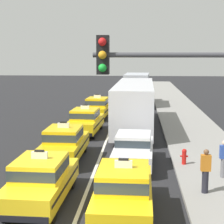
{
  "coord_description": "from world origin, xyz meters",
  "views": [
    {
      "loc": [
        1.97,
        -9.37,
        5.22
      ],
      "look_at": [
        0.13,
        15.48,
        1.3
      ],
      "focal_mm": 59.33,
      "sensor_mm": 36.0,
      "label": 1
    }
  ],
  "objects_px": {
    "taxi_left_fourth": "(98,107)",
    "sedan_right_second": "(134,148)",
    "bus_right_third": "(135,103)",
    "traffic_light_pole": "(185,125)",
    "pedestrian_near_crosswalk": "(206,171)",
    "box_truck_right_fourth": "(137,88)",
    "fire_hydrant": "(184,156)",
    "taxi_right_nearest": "(124,190)",
    "pedestrian_mid_block": "(224,159)",
    "taxi_left_nearest": "(41,179)",
    "taxi_left_second": "(64,143)",
    "taxi_left_third": "(85,121)"
  },
  "relations": [
    {
      "from": "taxi_left_fourth",
      "to": "sedan_right_second",
      "type": "height_order",
      "value": "taxi_left_fourth"
    },
    {
      "from": "bus_right_third",
      "to": "traffic_light_pole",
      "type": "xyz_separation_m",
      "value": [
        1.24,
        -18.24,
        2.0
      ]
    },
    {
      "from": "taxi_left_fourth",
      "to": "pedestrian_near_crosswalk",
      "type": "xyz_separation_m",
      "value": [
        5.89,
        -16.79,
        0.11
      ]
    },
    {
      "from": "box_truck_right_fourth",
      "to": "sedan_right_second",
      "type": "bearing_deg",
      "value": -90.03
    },
    {
      "from": "pedestrian_near_crosswalk",
      "to": "fire_hydrant",
      "type": "xyz_separation_m",
      "value": [
        -0.35,
        3.55,
        -0.44
      ]
    },
    {
      "from": "box_truck_right_fourth",
      "to": "pedestrian_near_crosswalk",
      "type": "height_order",
      "value": "box_truck_right_fourth"
    },
    {
      "from": "taxi_right_nearest",
      "to": "pedestrian_mid_block",
      "type": "bearing_deg",
      "value": 42.61
    },
    {
      "from": "taxi_left_nearest",
      "to": "pedestrian_near_crosswalk",
      "type": "height_order",
      "value": "taxi_left_nearest"
    },
    {
      "from": "bus_right_third",
      "to": "pedestrian_near_crosswalk",
      "type": "xyz_separation_m",
      "value": [
        2.78,
        -12.29,
        -0.83
      ]
    },
    {
      "from": "pedestrian_mid_block",
      "to": "traffic_light_pole",
      "type": "distance_m",
      "value": 8.67
    },
    {
      "from": "box_truck_right_fourth",
      "to": "pedestrian_mid_block",
      "type": "distance_m",
      "value": 22.82
    },
    {
      "from": "taxi_left_fourth",
      "to": "traffic_light_pole",
      "type": "xyz_separation_m",
      "value": [
        4.34,
        -22.73,
        2.94
      ]
    },
    {
      "from": "taxi_left_fourth",
      "to": "sedan_right_second",
      "type": "bearing_deg",
      "value": -76.41
    },
    {
      "from": "taxi_left_fourth",
      "to": "pedestrian_near_crosswalk",
      "type": "relative_size",
      "value": 2.83
    },
    {
      "from": "taxi_left_fourth",
      "to": "sedan_right_second",
      "type": "relative_size",
      "value": 1.07
    },
    {
      "from": "taxi_left_nearest",
      "to": "taxi_left_second",
      "type": "distance_m",
      "value": 5.37
    },
    {
      "from": "taxi_right_nearest",
      "to": "sedan_right_second",
      "type": "bearing_deg",
      "value": 87.53
    },
    {
      "from": "taxi_left_fourth",
      "to": "box_truck_right_fourth",
      "type": "height_order",
      "value": "box_truck_right_fourth"
    },
    {
      "from": "taxi_left_second",
      "to": "bus_right_third",
      "type": "xyz_separation_m",
      "value": [
        3.35,
        7.99,
        0.94
      ]
    },
    {
      "from": "taxi_left_fourth",
      "to": "taxi_right_nearest",
      "type": "relative_size",
      "value": 1.02
    },
    {
      "from": "taxi_left_third",
      "to": "box_truck_right_fourth",
      "type": "height_order",
      "value": "box_truck_right_fourth"
    },
    {
      "from": "taxi_right_nearest",
      "to": "pedestrian_mid_block",
      "type": "height_order",
      "value": "taxi_right_nearest"
    },
    {
      "from": "taxi_left_fourth",
      "to": "sedan_right_second",
      "type": "xyz_separation_m",
      "value": [
        3.19,
        -13.21,
        -0.03
      ]
    },
    {
      "from": "pedestrian_mid_block",
      "to": "taxi_left_third",
      "type": "bearing_deg",
      "value": 129.02
    },
    {
      "from": "taxi_left_third",
      "to": "taxi_left_fourth",
      "type": "distance_m",
      "value": 6.29
    },
    {
      "from": "pedestrian_near_crosswalk",
      "to": "pedestrian_mid_block",
      "type": "height_order",
      "value": "pedestrian_near_crosswalk"
    },
    {
      "from": "taxi_right_nearest",
      "to": "bus_right_third",
      "type": "bearing_deg",
      "value": 89.4
    },
    {
      "from": "traffic_light_pole",
      "to": "taxi_right_nearest",
      "type": "bearing_deg",
      "value": 108.84
    },
    {
      "from": "taxi_left_second",
      "to": "traffic_light_pole",
      "type": "height_order",
      "value": "traffic_light_pole"
    },
    {
      "from": "taxi_left_fourth",
      "to": "taxi_right_nearest",
      "type": "bearing_deg",
      "value": -80.99
    },
    {
      "from": "taxi_left_fourth",
      "to": "box_truck_right_fourth",
      "type": "distance_m",
      "value": 8.21
    },
    {
      "from": "box_truck_right_fourth",
      "to": "bus_right_third",
      "type": "bearing_deg",
      "value": -90.47
    },
    {
      "from": "taxi_left_nearest",
      "to": "pedestrian_mid_block",
      "type": "height_order",
      "value": "taxi_left_nearest"
    },
    {
      "from": "fire_hydrant",
      "to": "traffic_light_pole",
      "type": "bearing_deg",
      "value": -97.17
    },
    {
      "from": "taxi_right_nearest",
      "to": "box_truck_right_fourth",
      "type": "bearing_deg",
      "value": 89.46
    },
    {
      "from": "taxi_left_third",
      "to": "traffic_light_pole",
      "type": "height_order",
      "value": "traffic_light_pole"
    },
    {
      "from": "box_truck_right_fourth",
      "to": "taxi_left_nearest",
      "type": "bearing_deg",
      "value": -97.13
    },
    {
      "from": "bus_right_third",
      "to": "pedestrian_mid_block",
      "type": "xyz_separation_m",
      "value": [
        3.85,
        -10.49,
        -0.89
      ]
    },
    {
      "from": "taxi_left_third",
      "to": "pedestrian_near_crosswalk",
      "type": "xyz_separation_m",
      "value": [
        5.98,
        -10.5,
        0.11
      ]
    },
    {
      "from": "taxi_left_fourth",
      "to": "taxi_left_second",
      "type": "bearing_deg",
      "value": -91.12
    },
    {
      "from": "sedan_right_second",
      "to": "pedestrian_mid_block",
      "type": "bearing_deg",
      "value": -25.33
    },
    {
      "from": "pedestrian_near_crosswalk",
      "to": "box_truck_right_fourth",
      "type": "bearing_deg",
      "value": 96.3
    },
    {
      "from": "taxi_left_second",
      "to": "pedestrian_near_crosswalk",
      "type": "relative_size",
      "value": 2.78
    },
    {
      "from": "taxi_left_third",
      "to": "pedestrian_mid_block",
      "type": "relative_size",
      "value": 2.96
    },
    {
      "from": "taxi_left_fourth",
      "to": "traffic_light_pole",
      "type": "distance_m",
      "value": 23.33
    },
    {
      "from": "taxi_left_second",
      "to": "sedan_right_second",
      "type": "relative_size",
      "value": 1.05
    },
    {
      "from": "taxi_left_fourth",
      "to": "sedan_right_second",
      "type": "distance_m",
      "value": 13.59
    },
    {
      "from": "taxi_left_second",
      "to": "box_truck_right_fourth",
      "type": "distance_m",
      "value": 20.29
    },
    {
      "from": "traffic_light_pole",
      "to": "taxi_left_second",
      "type": "bearing_deg",
      "value": 114.11
    },
    {
      "from": "taxi_left_second",
      "to": "pedestrian_mid_block",
      "type": "xyz_separation_m",
      "value": [
        7.2,
        -2.51,
        0.05
      ]
    }
  ]
}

